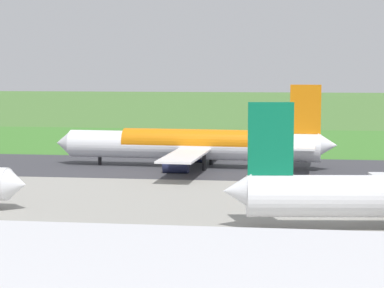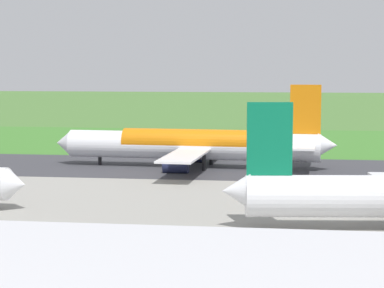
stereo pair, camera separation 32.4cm
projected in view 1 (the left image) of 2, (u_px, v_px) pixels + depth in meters
ground_plane at (164, 167)px, 137.24m from camera, size 800.00×800.00×0.00m
runway_asphalt at (164, 167)px, 137.24m from camera, size 600.00×30.48×0.06m
apron_concrete at (97, 221)px, 89.06m from camera, size 440.00×110.00×0.05m
grass_verge_foreground at (193, 143)px, 180.65m from camera, size 600.00×80.00×0.04m
airliner_main at (194, 145)px, 135.99m from camera, size 54.13×44.27×15.88m
no_stopping_sign at (243, 136)px, 180.68m from camera, size 0.60×0.10×2.81m
traffic_cone_orange at (215, 143)px, 178.24m from camera, size 0.40×0.40×0.55m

